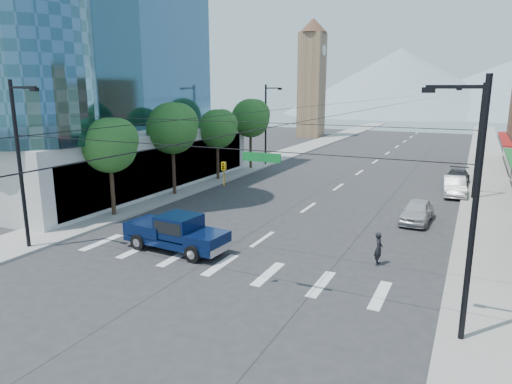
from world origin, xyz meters
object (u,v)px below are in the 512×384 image
parked_car_near (417,211)px  parked_car_mid (454,186)px  pedestrian (379,249)px  parked_car_far (457,178)px  pickup_truck (176,232)px

parked_car_near → parked_car_mid: parked_car_mid is taller
pedestrian → parked_car_far: bearing=-12.5°
pickup_truck → parked_car_far: 28.14m
parked_car_near → parked_car_far: (1.80, 13.83, -0.03)m
parked_car_mid → parked_car_far: bearing=84.5°
pickup_truck → parked_car_mid: (12.83, 20.60, -0.27)m
pedestrian → parked_car_mid: size_ratio=0.35×
pedestrian → parked_car_near: size_ratio=0.38×
pickup_truck → pedestrian: size_ratio=3.63×
parked_car_mid → pedestrian: bearing=-103.7°
pedestrian → parked_car_mid: bearing=-14.1°
parked_car_mid → pickup_truck: bearing=-127.4°
pedestrian → parked_car_near: bearing=-11.2°
pedestrian → pickup_truck: bearing=98.6°
pickup_truck → parked_car_near: bearing=49.4°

